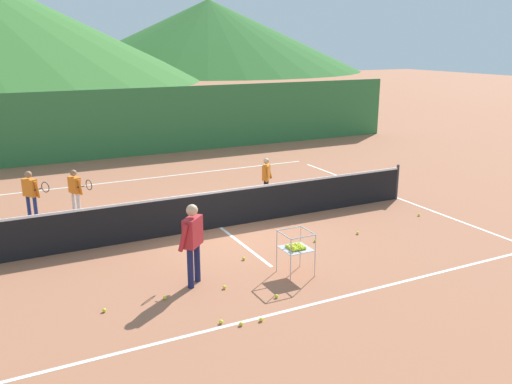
{
  "coord_description": "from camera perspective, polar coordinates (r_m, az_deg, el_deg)",
  "views": [
    {
      "loc": [
        -4.92,
        -11.81,
        4.54
      ],
      "look_at": [
        0.56,
        -0.9,
        1.09
      ],
      "focal_mm": 37.5,
      "sensor_mm": 36.0,
      "label": 1
    }
  ],
  "objects": [
    {
      "name": "tennis_ball_0",
      "position": [
        11.6,
        -1.31,
        -7.1
      ],
      "size": [
        0.07,
        0.07,
        0.07
      ],
      "primitive_type": "sphere",
      "color": "yellow",
      "rests_on": "ground"
    },
    {
      "name": "tennis_ball_2",
      "position": [
        9.88,
        -15.88,
        -12.03
      ],
      "size": [
        0.07,
        0.07,
        0.07
      ],
      "primitive_type": "sphere",
      "color": "yellow",
      "rests_on": "ground"
    },
    {
      "name": "ball_cart",
      "position": [
        10.75,
        4.26,
        -5.89
      ],
      "size": [
        0.58,
        0.58,
        0.9
      ],
      "color": "#B7B7BC",
      "rests_on": "ground"
    },
    {
      "name": "tennis_ball_10",
      "position": [
        10.34,
        -3.39,
        -10.1
      ],
      "size": [
        0.07,
        0.07,
        0.07
      ],
      "primitive_type": "sphere",
      "color": "yellow",
      "rests_on": "ground"
    },
    {
      "name": "tennis_ball_3",
      "position": [
        9.24,
        0.56,
        -13.43
      ],
      "size": [
        0.07,
        0.07,
        0.07
      ],
      "primitive_type": "sphere",
      "color": "yellow",
      "rests_on": "ground"
    },
    {
      "name": "tennis_ball_9",
      "position": [
        15.08,
        16.98,
        -2.33
      ],
      "size": [
        0.07,
        0.07,
        0.07
      ],
      "primitive_type": "sphere",
      "color": "yellow",
      "rests_on": "ground"
    },
    {
      "name": "tennis_ball_1",
      "position": [
        9.19,
        -3.75,
        -13.64
      ],
      "size": [
        0.07,
        0.07,
        0.07
      ],
      "primitive_type": "sphere",
      "color": "yellow",
      "rests_on": "ground"
    },
    {
      "name": "windscreen_fence",
      "position": [
        22.25,
        -13.7,
        7.15
      ],
      "size": [
        25.53,
        0.08,
        2.75
      ],
      "primitive_type": "cube",
      "color": "#33753D",
      "rests_on": "ground"
    },
    {
      "name": "instructor",
      "position": [
        10.22,
        -6.79,
        -4.79
      ],
      "size": [
        0.6,
        0.77,
        1.62
      ],
      "color": "#191E4C",
      "rests_on": "ground"
    },
    {
      "name": "tennis_net",
      "position": [
        13.42,
        -3.85,
        -1.79
      ],
      "size": [
        11.46,
        0.08,
        1.05
      ],
      "color": "#333338",
      "rests_on": "ground"
    },
    {
      "name": "student_1",
      "position": [
        15.11,
        -18.7,
        0.42
      ],
      "size": [
        0.58,
        0.52,
        1.26
      ],
      "color": "silver",
      "rests_on": "ground"
    },
    {
      "name": "ground_plane",
      "position": [
        13.58,
        -3.81,
        -3.8
      ],
      "size": [
        120.0,
        120.0,
        0.0
      ],
      "primitive_type": "plane",
      "color": "#A86647"
    },
    {
      "name": "line_baseline_near",
      "position": [
        9.89,
        6.7,
        -11.66
      ],
      "size": [
        11.6,
        0.08,
        0.01
      ],
      "primitive_type": "cube",
      "color": "white",
      "rests_on": "ground"
    },
    {
      "name": "line_baseline_far",
      "position": [
        18.82,
        -10.69,
        1.54
      ],
      "size": [
        11.6,
        0.08,
        0.01
      ],
      "primitive_type": "cube",
      "color": "white",
      "rests_on": "ground"
    },
    {
      "name": "tennis_ball_7",
      "position": [
        13.31,
        10.78,
        -4.31
      ],
      "size": [
        0.07,
        0.07,
        0.07
      ],
      "primitive_type": "sphere",
      "color": "yellow",
      "rests_on": "ground"
    },
    {
      "name": "student_2",
      "position": [
        15.71,
        1.11,
        1.83
      ],
      "size": [
        0.45,
        0.46,
        1.26
      ],
      "color": "black",
      "rests_on": "ground"
    },
    {
      "name": "tennis_ball_4",
      "position": [
        10.0,
        2.2,
        -11.03
      ],
      "size": [
        0.07,
        0.07,
        0.07
      ],
      "primitive_type": "sphere",
      "color": "yellow",
      "rests_on": "ground"
    },
    {
      "name": "line_sideline_east",
      "position": [
        16.59,
        14.97,
        -0.66
      ],
      "size": [
        0.08,
        10.3,
        0.01
      ],
      "primitive_type": "cube",
      "color": "white",
      "rests_on": "ground"
    },
    {
      "name": "hill_1",
      "position": [
        88.84,
        -5.03,
        16.32
      ],
      "size": [
        48.21,
        48.21,
        10.94
      ],
      "primitive_type": "cone",
      "color": "#2D6628",
      "rests_on": "ground"
    },
    {
      "name": "line_service_center",
      "position": [
        13.58,
        -3.81,
        -3.79
      ],
      "size": [
        0.08,
        5.5,
        0.01
      ],
      "primitive_type": "cube",
      "color": "white",
      "rests_on": "ground"
    },
    {
      "name": "tennis_ball_8",
      "position": [
        9.11,
        -1.61,
        -13.88
      ],
      "size": [
        0.07,
        0.07,
        0.07
      ],
      "primitive_type": "sphere",
      "color": "yellow",
      "rests_on": "ground"
    },
    {
      "name": "tennis_ball_5",
      "position": [
        12.67,
        6.31,
        -5.18
      ],
      "size": [
        0.07,
        0.07,
        0.07
      ],
      "primitive_type": "sphere",
      "color": "yellow",
      "rests_on": "ground"
    },
    {
      "name": "student_0",
      "position": [
        15.08,
        -22.89,
        0.12
      ],
      "size": [
        0.66,
        0.52,
        1.33
      ],
      "color": "navy",
      "rests_on": "ground"
    },
    {
      "name": "tennis_ball_6",
      "position": [
        10.08,
        -9.7,
        -11.05
      ],
      "size": [
        0.07,
        0.07,
        0.07
      ],
      "primitive_type": "sphere",
      "color": "yellow",
      "rests_on": "ground"
    }
  ]
}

